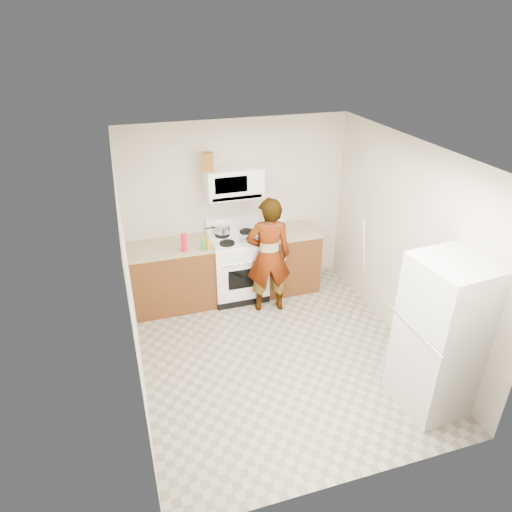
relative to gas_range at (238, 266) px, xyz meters
name	(u,v)px	position (x,y,z in m)	size (l,w,h in m)	color
floor	(278,355)	(0.10, -1.48, -0.49)	(3.60, 3.60, 0.00)	gray
back_wall	(238,208)	(0.10, 0.31, 0.76)	(3.20, 0.02, 2.50)	beige
right_wall	(407,247)	(1.69, -1.48, 0.76)	(0.02, 3.60, 2.50)	beige
cabinet_left	(173,277)	(-0.94, 0.01, -0.04)	(1.12, 0.62, 0.90)	brown
counter_left	(170,247)	(-0.94, 0.01, 0.43)	(1.14, 0.64, 0.04)	tan
cabinet_right	(288,260)	(0.78, 0.01, -0.04)	(0.80, 0.62, 0.90)	brown
counter_right	(289,232)	(0.78, 0.01, 0.43)	(0.82, 0.64, 0.04)	tan
gas_range	(238,266)	(0.00, 0.00, 0.00)	(0.76, 0.65, 1.13)	white
microwave	(234,182)	(0.00, 0.13, 1.21)	(0.76, 0.38, 0.40)	white
person	(269,256)	(0.31, -0.46, 0.34)	(0.60, 0.40, 1.66)	tan
fridge	(442,336)	(1.41, -2.64, 0.36)	(0.70, 0.70, 1.70)	silver
kettle	(279,221)	(0.69, 0.20, 0.54)	(0.14, 0.14, 0.17)	white
jug	(208,162)	(-0.35, 0.08, 1.53)	(0.14, 0.14, 0.24)	brown
saucepan	(222,229)	(-0.17, 0.17, 0.53)	(0.22, 0.22, 0.12)	silver
tray	(248,239)	(0.13, -0.13, 0.47)	(0.25, 0.16, 0.05)	silver
bottle_spray	(184,243)	(-0.77, -0.20, 0.58)	(0.07, 0.07, 0.25)	red
bottle_hot_sauce	(208,243)	(-0.46, -0.23, 0.54)	(0.06, 0.06, 0.17)	orange
bottle_green_cap	(204,245)	(-0.52, -0.25, 0.53)	(0.05, 0.05, 0.16)	green
pot_lid	(208,248)	(-0.46, -0.21, 0.46)	(0.22, 0.22, 0.01)	silver
broom	(364,259)	(1.68, -0.63, 0.16)	(0.03, 0.03, 1.29)	white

